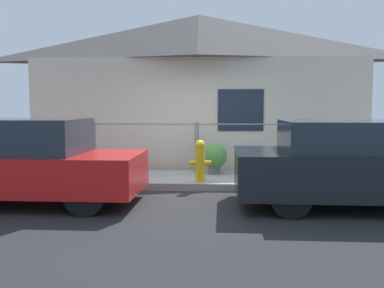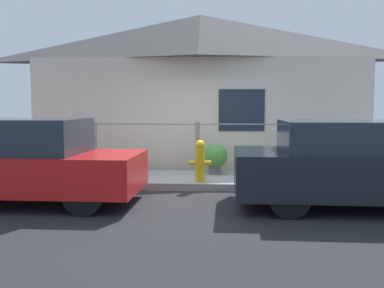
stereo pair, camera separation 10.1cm
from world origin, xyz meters
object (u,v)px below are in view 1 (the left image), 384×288
fire_hydrant (200,160)px  car_left (29,162)px  car_right (361,164)px  potted_plant_near_hydrant (214,157)px

fire_hydrant → car_left: bearing=-153.2°
car_left → car_right: 5.51m
car_right → potted_plant_near_hydrant: bearing=135.7°
car_right → potted_plant_near_hydrant: (-2.37, 2.43, -0.18)m
car_right → potted_plant_near_hydrant: 3.40m
car_left → fire_hydrant: size_ratio=4.46×
potted_plant_near_hydrant → fire_hydrant: bearing=-106.5°
car_right → fire_hydrant: car_right is taller
car_left → fire_hydrant: bearing=28.2°
car_left → potted_plant_near_hydrant: car_left is taller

